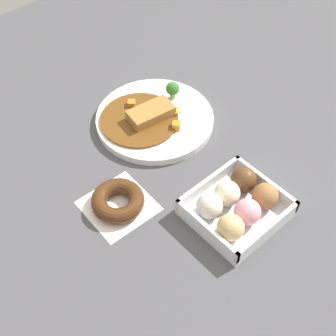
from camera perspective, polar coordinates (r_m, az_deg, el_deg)
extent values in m
plane|color=#4C4C51|center=(1.07, 3.24, 1.73)|extent=(1.60, 1.60, 0.00)
cylinder|color=white|center=(1.13, -1.63, 5.86)|extent=(0.28, 0.28, 0.02)
cylinder|color=brown|center=(1.11, -3.48, 5.84)|extent=(0.18, 0.18, 0.01)
cube|color=#A87538|center=(1.11, -2.07, 6.62)|extent=(0.11, 0.07, 0.02)
cylinder|color=white|center=(1.13, 0.82, 6.60)|extent=(0.06, 0.06, 0.00)
ellipsoid|color=yellow|center=(1.12, 0.82, 6.97)|extent=(0.03, 0.03, 0.01)
cylinder|color=#8CB766|center=(1.17, 0.56, 8.76)|extent=(0.01, 0.01, 0.02)
sphere|color=#387A2D|center=(1.15, 0.57, 9.54)|extent=(0.03, 0.03, 0.03)
cube|color=orange|center=(1.15, -4.40, 7.69)|extent=(0.02, 0.02, 0.02)
cube|color=orange|center=(1.09, 1.01, 5.11)|extent=(0.03, 0.03, 0.02)
cube|color=white|center=(0.97, 8.15, -5.27)|extent=(0.18, 0.17, 0.01)
cube|color=white|center=(0.99, 11.61, -1.83)|extent=(0.01, 0.17, 0.03)
cube|color=white|center=(0.91, 4.62, -7.47)|extent=(0.01, 0.17, 0.03)
cube|color=white|center=(0.98, 4.90, -1.77)|extent=(0.18, 0.01, 0.03)
cube|color=white|center=(0.93, 11.90, -7.44)|extent=(0.18, 0.01, 0.03)
sphere|color=brown|center=(0.98, 9.17, -1.29)|extent=(0.05, 0.05, 0.05)
sphere|color=#EFE5C6|center=(0.95, 7.13, -3.03)|extent=(0.05, 0.05, 0.05)
sphere|color=silver|center=(0.93, 5.02, -4.55)|extent=(0.05, 0.05, 0.05)
sphere|color=#9E6B3D|center=(0.96, 11.68, -3.25)|extent=(0.05, 0.05, 0.05)
sphere|color=pink|center=(0.93, 9.54, -5.22)|extent=(0.05, 0.05, 0.05)
sphere|color=#DBB77A|center=(0.90, 7.53, -7.09)|extent=(0.05, 0.05, 0.05)
cube|color=white|center=(0.98, -6.14, -4.37)|extent=(0.14, 0.14, 0.00)
torus|color=#4C2B14|center=(0.97, -6.22, -3.76)|extent=(0.11, 0.11, 0.03)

